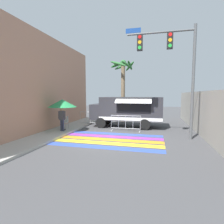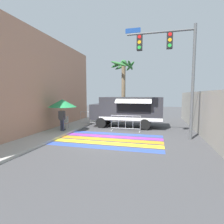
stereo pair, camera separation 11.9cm
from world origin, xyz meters
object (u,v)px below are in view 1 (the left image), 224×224
food_truck (126,109)px  vendor_person (62,118)px  patio_umbrella (62,103)px  folding_chair (65,121)px  barricade_side (91,118)px  palm_tree (123,79)px  barricade_front (126,123)px  traffic_signal_pole (171,58)px

food_truck → vendor_person: bearing=-138.6°
food_truck → patio_umbrella: size_ratio=2.62×
food_truck → folding_chair: size_ratio=6.17×
barricade_side → palm_tree: 5.00m
food_truck → folding_chair: food_truck is taller
vendor_person → barricade_side: vendor_person is taller
food_truck → folding_chair: (-4.06, -2.51, -0.74)m
food_truck → barricade_side: size_ratio=2.91×
barricade_front → food_truck: bearing=98.6°
traffic_signal_pole → palm_tree: size_ratio=1.11×
traffic_signal_pole → palm_tree: (-3.90, 5.87, -0.54)m
food_truck → barricade_front: food_truck is taller
traffic_signal_pole → folding_chair: bearing=175.3°
patio_umbrella → palm_tree: 6.93m
food_truck → barricade_front: (0.26, -1.73, -0.86)m
traffic_signal_pole → patio_umbrella: (-7.05, 0.08, -2.67)m
vendor_person → palm_tree: (3.00, 6.13, 3.09)m
barricade_side → folding_chair: bearing=-109.6°
folding_chair → palm_tree: (3.26, 5.29, 3.45)m
palm_tree → barricade_side: bearing=-131.3°
traffic_signal_pole → barricade_front: traffic_signal_pole is taller
folding_chair → barricade_side: (0.95, 2.67, -0.12)m
food_truck → patio_umbrella: 5.00m
food_truck → vendor_person: food_truck is taller
vendor_person → barricade_front: bearing=11.7°
food_truck → barricade_side: (-3.11, 0.16, -0.87)m
food_truck → patio_umbrella: bearing=-142.7°
traffic_signal_pole → folding_chair: 8.22m
folding_chair → barricade_side: bearing=90.4°
traffic_signal_pole → palm_tree: bearing=123.6°
food_truck → patio_umbrella: (-3.95, -3.01, 0.57)m
traffic_signal_pole → barricade_front: size_ratio=3.07×
food_truck → patio_umbrella: food_truck is taller
barricade_side → palm_tree: bearing=48.7°
vendor_person → patio_umbrella: bearing=103.5°
barricade_side → palm_tree: size_ratio=0.33×
vendor_person → folding_chair: bearing=97.1°
barricade_side → palm_tree: (2.31, 2.62, 3.57)m
food_truck → barricade_side: 3.23m
vendor_person → barricade_front: (4.06, 1.62, -0.48)m
food_truck → barricade_side: bearing=177.1°
barricade_side → palm_tree: palm_tree is taller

